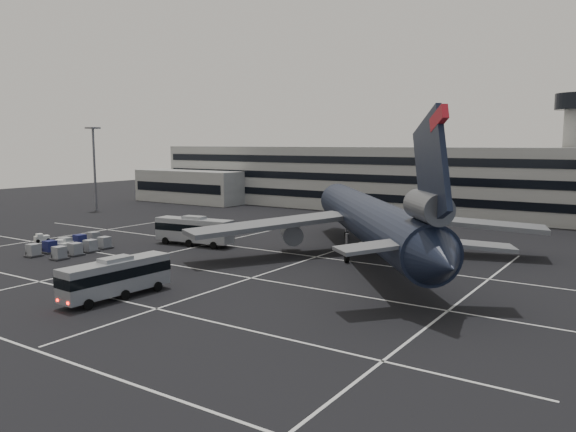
# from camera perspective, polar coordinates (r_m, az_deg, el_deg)

# --- Properties ---
(ground) EXTENTS (260.00, 260.00, 0.00)m
(ground) POSITION_cam_1_polar(r_m,az_deg,el_deg) (67.58, -13.98, -5.47)
(ground) COLOR black
(ground) RESTS_ON ground
(lane_markings) EXTENTS (90.00, 55.62, 0.01)m
(lane_markings) POSITION_cam_1_polar(r_m,az_deg,el_deg) (67.37, -12.98, -5.47)
(lane_markings) COLOR silver
(lane_markings) RESTS_ON ground
(terminal) EXTENTS (125.00, 26.00, 24.00)m
(terminal) POSITION_cam_1_polar(r_m,az_deg,el_deg) (126.68, 9.47, 3.74)
(terminal) COLOR gray
(terminal) RESTS_ON ground
(hills) EXTENTS (352.00, 180.00, 44.00)m
(hills) POSITION_cam_1_polar(r_m,az_deg,el_deg) (218.02, 25.28, -0.39)
(hills) COLOR #38332B
(hills) RESTS_ON ground
(lightpole_left) EXTENTS (2.40, 2.40, 18.28)m
(lightpole_left) POSITION_cam_1_polar(r_m,az_deg,el_deg) (130.71, -19.11, 5.69)
(lightpole_left) COLOR slate
(lightpole_left) RESTS_ON ground
(trijet_main) EXTENTS (40.90, 48.33, 18.08)m
(trijet_main) POSITION_cam_1_polar(r_m,az_deg,el_deg) (71.80, 8.33, -0.32)
(trijet_main) COLOR black
(trijet_main) RESTS_ON ground
(bus_near) EXTENTS (3.40, 11.48, 4.00)m
(bus_near) POSITION_cam_1_polar(r_m,az_deg,el_deg) (56.53, -17.07, -5.81)
(bus_near) COLOR #95989C
(bus_near) RESTS_ON ground
(bus_far) EXTENTS (12.39, 4.38, 4.28)m
(bus_far) POSITION_cam_1_polar(r_m,az_deg,el_deg) (82.86, -9.50, -1.34)
(bus_far) COLOR #95989C
(bus_far) RESTS_ON ground
(tug_a) EXTENTS (1.73, 2.28, 1.30)m
(tug_a) POSITION_cam_1_polar(r_m,az_deg,el_deg) (92.53, -23.77, -2.07)
(tug_a) COLOR silver
(tug_a) RESTS_ON ground
(tug_b) EXTENTS (2.33, 2.81, 1.57)m
(tug_b) POSITION_cam_1_polar(r_m,az_deg,el_deg) (83.90, -21.77, -2.81)
(tug_b) COLOR silver
(tug_b) RESTS_ON ground
(uld_cluster) EXTENTS (8.38, 13.05, 1.69)m
(uld_cluster) POSITION_cam_1_polar(r_m,az_deg,el_deg) (82.82, -21.00, -2.81)
(uld_cluster) COLOR #2D2D30
(uld_cluster) RESTS_ON ground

